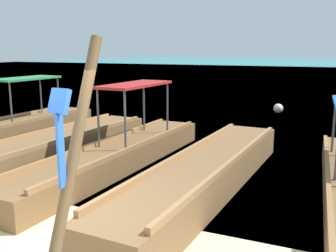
% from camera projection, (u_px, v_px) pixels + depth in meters
% --- Properties ---
extents(sea_water, '(120.00, 120.00, 0.00)m').
position_uv_depth(sea_water, '(317.00, 66.00, 60.28)').
color(sea_water, teal).
rests_on(sea_water, ground).
extents(longtail_boat_yellow_ribbon, '(1.42, 7.05, 2.35)m').
position_uv_depth(longtail_boat_yellow_ribbon, '(8.00, 129.00, 11.66)').
color(longtail_boat_yellow_ribbon, brown).
rests_on(longtail_boat_yellow_ribbon, ground).
extents(longtail_boat_orange_ribbon, '(1.56, 6.85, 2.81)m').
position_uv_depth(longtail_boat_orange_ribbon, '(58.00, 146.00, 9.77)').
color(longtail_boat_orange_ribbon, brown).
rests_on(longtail_boat_orange_ribbon, ground).
extents(longtail_boat_turquoise_ribbon, '(1.38, 7.54, 2.59)m').
position_uv_depth(longtail_boat_turquoise_ribbon, '(117.00, 155.00, 8.85)').
color(longtail_boat_turquoise_ribbon, brown).
rests_on(longtail_boat_turquoise_ribbon, ground).
extents(longtail_boat_blue_ribbon, '(1.49, 7.69, 2.86)m').
position_uv_depth(longtail_boat_blue_ribbon, '(206.00, 175.00, 7.41)').
color(longtail_boat_blue_ribbon, brown).
rests_on(longtail_boat_blue_ribbon, ground).
extents(mooring_buoy_far, '(0.41, 0.41, 0.41)m').
position_uv_depth(mooring_buoy_far, '(278.00, 108.00, 16.50)').
color(mooring_buoy_far, white).
rests_on(mooring_buoy_far, sea_water).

